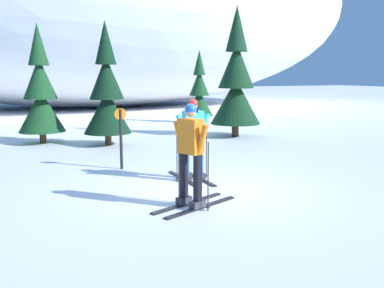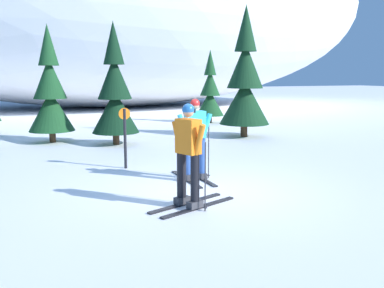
{
  "view_description": "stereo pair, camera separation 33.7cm",
  "coord_description": "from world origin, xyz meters",
  "px_view_note": "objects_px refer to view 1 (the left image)",
  "views": [
    {
      "loc": [
        -3.47,
        -7.42,
        2.27
      ],
      "look_at": [
        -0.19,
        -0.09,
        0.95
      ],
      "focal_mm": 39.91,
      "sensor_mm": 36.0,
      "label": 1
    },
    {
      "loc": [
        -3.16,
        -7.55,
        2.27
      ],
      "look_at": [
        -0.19,
        -0.09,
        0.95
      ],
      "focal_mm": 39.91,
      "sensor_mm": 36.0,
      "label": 2
    }
  ],
  "objects_px": {
    "skier_cyan_jacket": "(193,138)",
    "trail_marker_post": "(121,135)",
    "pine_tree_far_right": "(199,92)",
    "pine_tree_center_left": "(40,94)",
    "skier_orange_jacket": "(191,154)",
    "pine_tree_right": "(236,83)",
    "pine_tree_center_right": "(107,94)"
  },
  "relations": [
    {
      "from": "skier_cyan_jacket",
      "to": "pine_tree_center_right",
      "type": "height_order",
      "value": "pine_tree_center_right"
    },
    {
      "from": "skier_cyan_jacket",
      "to": "skier_orange_jacket",
      "type": "relative_size",
      "value": 0.98
    },
    {
      "from": "pine_tree_center_right",
      "to": "pine_tree_far_right",
      "type": "bearing_deg",
      "value": 40.58
    },
    {
      "from": "skier_cyan_jacket",
      "to": "pine_tree_far_right",
      "type": "distance_m",
      "value": 11.05
    },
    {
      "from": "skier_cyan_jacket",
      "to": "pine_tree_center_left",
      "type": "relative_size",
      "value": 0.45
    },
    {
      "from": "skier_orange_jacket",
      "to": "pine_tree_far_right",
      "type": "bearing_deg",
      "value": 64.35
    },
    {
      "from": "skier_cyan_jacket",
      "to": "pine_tree_center_left",
      "type": "height_order",
      "value": "pine_tree_center_left"
    },
    {
      "from": "skier_cyan_jacket",
      "to": "pine_tree_far_right",
      "type": "bearing_deg",
      "value": 64.28
    },
    {
      "from": "pine_tree_right",
      "to": "pine_tree_center_left",
      "type": "bearing_deg",
      "value": 169.71
    },
    {
      "from": "pine_tree_far_right",
      "to": "pine_tree_center_right",
      "type": "bearing_deg",
      "value": -139.42
    },
    {
      "from": "skier_orange_jacket",
      "to": "pine_tree_right",
      "type": "bearing_deg",
      "value": 55.18
    },
    {
      "from": "pine_tree_far_right",
      "to": "skier_cyan_jacket",
      "type": "bearing_deg",
      "value": -115.72
    },
    {
      "from": "pine_tree_far_right",
      "to": "trail_marker_post",
      "type": "relative_size",
      "value": 2.3
    },
    {
      "from": "pine_tree_center_left",
      "to": "pine_tree_far_right",
      "type": "xyz_separation_m",
      "value": [
        7.29,
        3.4,
        -0.21
      ]
    },
    {
      "from": "skier_orange_jacket",
      "to": "pine_tree_far_right",
      "type": "distance_m",
      "value": 12.95
    },
    {
      "from": "skier_cyan_jacket",
      "to": "trail_marker_post",
      "type": "height_order",
      "value": "skier_cyan_jacket"
    },
    {
      "from": "pine_tree_center_right",
      "to": "skier_cyan_jacket",
      "type": "bearing_deg",
      "value": -83.48
    },
    {
      "from": "pine_tree_center_right",
      "to": "trail_marker_post",
      "type": "distance_m",
      "value": 3.73
    },
    {
      "from": "pine_tree_center_right",
      "to": "pine_tree_far_right",
      "type": "relative_size",
      "value": 1.16
    },
    {
      "from": "pine_tree_center_left",
      "to": "pine_tree_right",
      "type": "xyz_separation_m",
      "value": [
        6.61,
        -1.2,
        0.33
      ]
    },
    {
      "from": "pine_tree_center_left",
      "to": "trail_marker_post",
      "type": "relative_size",
      "value": 2.64
    },
    {
      "from": "pine_tree_center_left",
      "to": "pine_tree_right",
      "type": "bearing_deg",
      "value": -10.29
    },
    {
      "from": "skier_cyan_jacket",
      "to": "skier_orange_jacket",
      "type": "distance_m",
      "value": 1.9
    },
    {
      "from": "trail_marker_post",
      "to": "skier_orange_jacket",
      "type": "bearing_deg",
      "value": -84.79
    },
    {
      "from": "skier_orange_jacket",
      "to": "pine_tree_center_left",
      "type": "relative_size",
      "value": 0.46
    },
    {
      "from": "pine_tree_center_left",
      "to": "pine_tree_center_right",
      "type": "distance_m",
      "value": 2.26
    },
    {
      "from": "pine_tree_center_right",
      "to": "trail_marker_post",
      "type": "xyz_separation_m",
      "value": [
        -0.51,
        -3.61,
        -0.81
      ]
    },
    {
      "from": "pine_tree_center_left",
      "to": "pine_tree_far_right",
      "type": "bearing_deg",
      "value": 24.97
    },
    {
      "from": "skier_orange_jacket",
      "to": "trail_marker_post",
      "type": "height_order",
      "value": "skier_orange_jacket"
    },
    {
      "from": "pine_tree_center_left",
      "to": "trail_marker_post",
      "type": "bearing_deg",
      "value": -74.09
    },
    {
      "from": "pine_tree_center_left",
      "to": "skier_cyan_jacket",
      "type": "bearing_deg",
      "value": -69.1
    },
    {
      "from": "pine_tree_right",
      "to": "trail_marker_post",
      "type": "height_order",
      "value": "pine_tree_right"
    }
  ]
}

